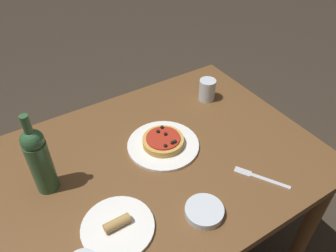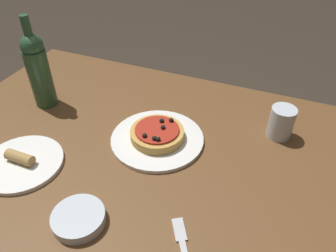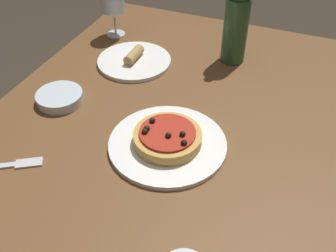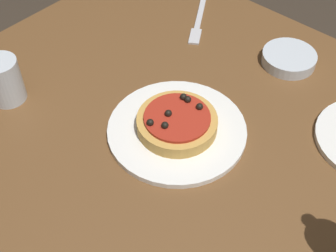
{
  "view_description": "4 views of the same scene",
  "coord_description": "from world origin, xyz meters",
  "px_view_note": "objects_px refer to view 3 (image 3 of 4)",
  "views": [
    {
      "loc": [
        0.4,
        0.74,
        1.66
      ],
      "look_at": [
        -0.11,
        -0.07,
        0.84
      ],
      "focal_mm": 35.0,
      "sensor_mm": 36.0,
      "label": 1
    },
    {
      "loc": [
        -0.38,
        0.63,
        1.42
      ],
      "look_at": [
        -0.11,
        -0.05,
        0.84
      ],
      "focal_mm": 35.0,
      "sensor_mm": 36.0,
      "label": 2
    },
    {
      "loc": [
        -0.69,
        -0.3,
        1.41
      ],
      "look_at": [
        -0.04,
        -0.03,
        0.81
      ],
      "focal_mm": 42.0,
      "sensor_mm": 36.0,
      "label": 3
    },
    {
      "loc": [
        0.33,
        -0.52,
        1.47
      ],
      "look_at": [
        -0.07,
        -0.08,
        0.82
      ],
      "focal_mm": 50.0,
      "sensor_mm": 36.0,
      "label": 4
    }
  ],
  "objects_px": {
    "wine_bottle": "(237,19)",
    "wine_glass": "(113,2)",
    "fork": "(4,166)",
    "dining_table": "(162,152)",
    "dinner_plate": "(168,144)",
    "pizza": "(167,137)",
    "side_bowl": "(60,98)",
    "side_plate": "(134,60)"
  },
  "relations": [
    {
      "from": "side_bowl",
      "to": "side_plate",
      "type": "height_order",
      "value": "side_plate"
    },
    {
      "from": "pizza",
      "to": "wine_glass",
      "type": "xyz_separation_m",
      "value": [
        0.44,
        0.37,
        0.09
      ]
    },
    {
      "from": "dinner_plate",
      "to": "fork",
      "type": "distance_m",
      "value": 0.37
    },
    {
      "from": "wine_bottle",
      "to": "wine_glass",
      "type": "bearing_deg",
      "value": 88.64
    },
    {
      "from": "side_bowl",
      "to": "fork",
      "type": "height_order",
      "value": "side_bowl"
    },
    {
      "from": "dining_table",
      "to": "wine_glass",
      "type": "relative_size",
      "value": 7.79
    },
    {
      "from": "wine_glass",
      "to": "dinner_plate",
      "type": "bearing_deg",
      "value": -140.08
    },
    {
      "from": "dinner_plate",
      "to": "fork",
      "type": "relative_size",
      "value": 1.55
    },
    {
      "from": "pizza",
      "to": "wine_glass",
      "type": "distance_m",
      "value": 0.58
    },
    {
      "from": "wine_glass",
      "to": "wine_bottle",
      "type": "relative_size",
      "value": 0.51
    },
    {
      "from": "dinner_plate",
      "to": "side_plate",
      "type": "bearing_deg",
      "value": 37.58
    },
    {
      "from": "wine_glass",
      "to": "fork",
      "type": "relative_size",
      "value": 0.89
    },
    {
      "from": "fork",
      "to": "dining_table",
      "type": "bearing_deg",
      "value": 14.06
    },
    {
      "from": "pizza",
      "to": "fork",
      "type": "relative_size",
      "value": 0.89
    },
    {
      "from": "dinner_plate",
      "to": "fork",
      "type": "bearing_deg",
      "value": 122.57
    },
    {
      "from": "wine_glass",
      "to": "side_plate",
      "type": "height_order",
      "value": "wine_glass"
    },
    {
      "from": "pizza",
      "to": "side_bowl",
      "type": "xyz_separation_m",
      "value": [
        0.05,
        0.33,
        -0.01
      ]
    },
    {
      "from": "dining_table",
      "to": "side_plate",
      "type": "relative_size",
      "value": 5.52
    },
    {
      "from": "dining_table",
      "to": "dinner_plate",
      "type": "relative_size",
      "value": 4.47
    },
    {
      "from": "dining_table",
      "to": "dinner_plate",
      "type": "height_order",
      "value": "dinner_plate"
    },
    {
      "from": "fork",
      "to": "wine_glass",
      "type": "bearing_deg",
      "value": 63.74
    },
    {
      "from": "wine_bottle",
      "to": "side_bowl",
      "type": "distance_m",
      "value": 0.54
    },
    {
      "from": "side_plate",
      "to": "dining_table",
      "type": "bearing_deg",
      "value": -140.87
    },
    {
      "from": "wine_glass",
      "to": "side_plate",
      "type": "xyz_separation_m",
      "value": [
        -0.14,
        -0.14,
        -0.11
      ]
    },
    {
      "from": "side_bowl",
      "to": "fork",
      "type": "xyz_separation_m",
      "value": [
        -0.25,
        -0.02,
        -0.01
      ]
    },
    {
      "from": "fork",
      "to": "side_plate",
      "type": "height_order",
      "value": "side_plate"
    },
    {
      "from": "dining_table",
      "to": "dinner_plate",
      "type": "bearing_deg",
      "value": -147.82
    },
    {
      "from": "wine_bottle",
      "to": "fork",
      "type": "distance_m",
      "value": 0.73
    },
    {
      "from": "dining_table",
      "to": "pizza",
      "type": "distance_m",
      "value": 0.16
    },
    {
      "from": "wine_bottle",
      "to": "side_plate",
      "type": "bearing_deg",
      "value": 115.55
    },
    {
      "from": "dinner_plate",
      "to": "wine_bottle",
      "type": "xyz_separation_m",
      "value": [
        0.43,
        -0.04,
        0.13
      ]
    },
    {
      "from": "side_bowl",
      "to": "wine_glass",
      "type": "bearing_deg",
      "value": 5.79
    },
    {
      "from": "dining_table",
      "to": "wine_bottle",
      "type": "xyz_separation_m",
      "value": [
        0.36,
        -0.08,
        0.24
      ]
    },
    {
      "from": "wine_bottle",
      "to": "side_bowl",
      "type": "height_order",
      "value": "wine_bottle"
    },
    {
      "from": "fork",
      "to": "pizza",
      "type": "bearing_deg",
      "value": 0.98
    },
    {
      "from": "wine_glass",
      "to": "side_bowl",
      "type": "xyz_separation_m",
      "value": [
        -0.39,
        -0.04,
        -0.1
      ]
    },
    {
      "from": "dining_table",
      "to": "pizza",
      "type": "height_order",
      "value": "pizza"
    },
    {
      "from": "dinner_plate",
      "to": "side_plate",
      "type": "distance_m",
      "value": 0.38
    },
    {
      "from": "side_bowl",
      "to": "fork",
      "type": "relative_size",
      "value": 0.69
    },
    {
      "from": "wine_bottle",
      "to": "dining_table",
      "type": "bearing_deg",
      "value": 166.95
    },
    {
      "from": "dining_table",
      "to": "side_bowl",
      "type": "distance_m",
      "value": 0.31
    },
    {
      "from": "dinner_plate",
      "to": "dining_table",
      "type": "bearing_deg",
      "value": 32.18
    }
  ]
}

